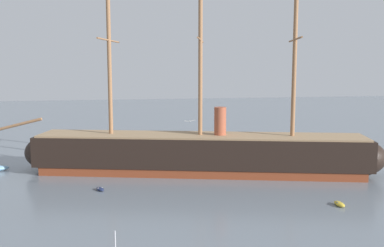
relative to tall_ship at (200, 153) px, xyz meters
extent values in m
cube|color=brown|center=(0.00, 0.00, -2.64)|extent=(50.47, 20.14, 1.31)
cube|color=black|center=(0.00, 0.00, 0.35)|extent=(52.57, 20.98, 4.67)
ellipsoid|color=black|center=(-23.26, 6.16, -0.31)|extent=(10.91, 9.24, 5.98)
ellipsoid|color=black|center=(23.26, -6.16, -0.31)|extent=(10.91, 9.24, 5.98)
cube|color=#9E7F5B|center=(0.00, 0.00, 2.82)|extent=(51.40, 20.10, 0.28)
cylinder|color=#936642|center=(-13.90, 3.68, 14.82)|extent=(0.65, 0.65, 24.29)
cylinder|color=#936642|center=(-13.90, 3.68, 17.74)|extent=(3.47, 12.20, 0.26)
cylinder|color=#936642|center=(0.00, 0.00, 14.82)|extent=(0.65, 0.65, 24.29)
cylinder|color=#936642|center=(0.00, 0.00, 17.74)|extent=(3.47, 12.20, 0.26)
cylinder|color=#936642|center=(13.91, -3.68, 14.82)|extent=(0.65, 0.65, 24.29)
cylinder|color=#936642|center=(13.91, -3.68, 17.74)|extent=(3.47, 12.20, 0.26)
cylinder|color=#936642|center=(-28.94, 7.66, 4.19)|extent=(8.11, 2.57, 2.49)
cylinder|color=#9E4C33|center=(3.03, -0.80, 5.02)|extent=(1.87, 1.87, 4.67)
ellipsoid|color=gold|center=(13.64, -19.30, -3.05)|extent=(0.96, 2.14, 0.50)
cube|color=#4C4C51|center=(13.64, -19.30, -2.86)|extent=(0.79, 0.21, 0.08)
ellipsoid|color=#1E284C|center=(-15.53, -7.27, -3.08)|extent=(1.50, 2.03, 0.44)
cube|color=#B2ADA3|center=(-15.53, -7.27, -2.91)|extent=(0.70, 0.43, 0.07)
ellipsoid|color=#B22D28|center=(1.01, 16.43, -3.08)|extent=(1.27, 2.02, 0.44)
cube|color=beige|center=(1.01, 16.43, -2.91)|extent=(0.71, 0.34, 0.07)
ellipsoid|color=silver|center=(-4.79, -17.58, 7.45)|extent=(0.18, 0.34, 0.11)
sphere|color=silver|center=(-4.74, -17.77, 7.46)|extent=(0.09, 0.09, 0.09)
cube|color=#ADA89E|center=(-4.44, -17.50, 7.47)|extent=(0.61, 0.25, 0.13)
cube|color=#ADA89E|center=(-5.14, -17.66, 7.47)|extent=(0.61, 0.25, 0.13)
camera|label=1|loc=(-13.54, -67.64, 13.96)|focal=41.25mm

